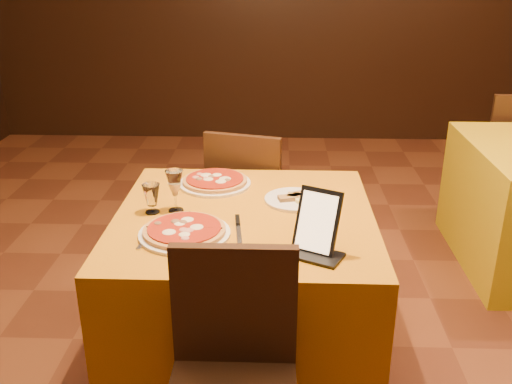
{
  "coord_description": "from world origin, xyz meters",
  "views": [
    {
      "loc": [
        -0.12,
        -2.32,
        1.76
      ],
      "look_at": [
        -0.2,
        -0.13,
        0.86
      ],
      "focal_mm": 40.0,
      "sensor_mm": 36.0,
      "label": 1
    }
  ],
  "objects_px": {
    "pizza_near": "(185,232)",
    "wine_glass": "(175,191)",
    "main_table": "(245,289)",
    "chair_side_far": "(509,151)",
    "chair_main_far": "(253,202)",
    "water_glass": "(152,199)",
    "tablet": "(317,221)",
    "pizza_far": "(215,182)"
  },
  "relations": [
    {
      "from": "pizza_near",
      "to": "wine_glass",
      "type": "bearing_deg",
      "value": 107.56
    },
    {
      "from": "pizza_near",
      "to": "wine_glass",
      "type": "relative_size",
      "value": 1.9
    },
    {
      "from": "pizza_near",
      "to": "water_glass",
      "type": "distance_m",
      "value": 0.27
    },
    {
      "from": "chair_main_far",
      "to": "pizza_near",
      "type": "bearing_deg",
      "value": 92.32
    },
    {
      "from": "wine_glass",
      "to": "tablet",
      "type": "bearing_deg",
      "value": -30.07
    },
    {
      "from": "tablet",
      "to": "chair_main_far",
      "type": "bearing_deg",
      "value": 130.79
    },
    {
      "from": "chair_main_far",
      "to": "pizza_far",
      "type": "height_order",
      "value": "chair_main_far"
    },
    {
      "from": "chair_main_far",
      "to": "tablet",
      "type": "distance_m",
      "value": 1.24
    },
    {
      "from": "pizza_near",
      "to": "pizza_far",
      "type": "distance_m",
      "value": 0.55
    },
    {
      "from": "chair_side_far",
      "to": "tablet",
      "type": "distance_m",
      "value": 2.67
    },
    {
      "from": "pizza_far",
      "to": "water_glass",
      "type": "bearing_deg",
      "value": -124.99
    },
    {
      "from": "pizza_far",
      "to": "water_glass",
      "type": "xyz_separation_m",
      "value": [
        -0.23,
        -0.33,
        0.05
      ]
    },
    {
      "from": "chair_side_far",
      "to": "pizza_far",
      "type": "distance_m",
      "value": 2.51
    },
    {
      "from": "chair_main_far",
      "to": "water_glass",
      "type": "bearing_deg",
      "value": 78.93
    },
    {
      "from": "wine_glass",
      "to": "chair_side_far",
      "type": "bearing_deg",
      "value": 40.25
    },
    {
      "from": "chair_main_far",
      "to": "wine_glass",
      "type": "distance_m",
      "value": 0.94
    },
    {
      "from": "main_table",
      "to": "pizza_far",
      "type": "distance_m",
      "value": 0.54
    },
    {
      "from": "chair_main_far",
      "to": "water_glass",
      "type": "relative_size",
      "value": 7.0
    },
    {
      "from": "chair_side_far",
      "to": "pizza_near",
      "type": "height_order",
      "value": "chair_side_far"
    },
    {
      "from": "wine_glass",
      "to": "water_glass",
      "type": "distance_m",
      "value": 0.1
    },
    {
      "from": "water_glass",
      "to": "tablet",
      "type": "bearing_deg",
      "value": -25.01
    },
    {
      "from": "pizza_far",
      "to": "wine_glass",
      "type": "xyz_separation_m",
      "value": [
        -0.14,
        -0.31,
        0.08
      ]
    },
    {
      "from": "chair_main_far",
      "to": "chair_side_far",
      "type": "distance_m",
      "value": 2.09
    },
    {
      "from": "chair_side_far",
      "to": "wine_glass",
      "type": "bearing_deg",
      "value": 46.45
    },
    {
      "from": "water_glass",
      "to": "tablet",
      "type": "xyz_separation_m",
      "value": [
        0.68,
        -0.32,
        0.06
      ]
    },
    {
      "from": "wine_glass",
      "to": "water_glass",
      "type": "height_order",
      "value": "wine_glass"
    },
    {
      "from": "main_table",
      "to": "pizza_near",
      "type": "height_order",
      "value": "pizza_near"
    },
    {
      "from": "pizza_far",
      "to": "wine_glass",
      "type": "bearing_deg",
      "value": -113.35
    },
    {
      "from": "chair_main_far",
      "to": "pizza_near",
      "type": "xyz_separation_m",
      "value": [
        -0.22,
        -1.03,
        0.31
      ]
    },
    {
      "from": "main_table",
      "to": "wine_glass",
      "type": "xyz_separation_m",
      "value": [
        -0.3,
        0.02,
        0.47
      ]
    },
    {
      "from": "main_table",
      "to": "water_glass",
      "type": "xyz_separation_m",
      "value": [
        -0.39,
        -0.0,
        0.44
      ]
    },
    {
      "from": "wine_glass",
      "to": "water_glass",
      "type": "relative_size",
      "value": 1.46
    },
    {
      "from": "main_table",
      "to": "wine_glass",
      "type": "bearing_deg",
      "value": 176.57
    },
    {
      "from": "pizza_far",
      "to": "tablet",
      "type": "height_order",
      "value": "tablet"
    },
    {
      "from": "chair_main_far",
      "to": "chair_side_far",
      "type": "xyz_separation_m",
      "value": [
        1.83,
        1.0,
        0.0
      ]
    },
    {
      "from": "wine_glass",
      "to": "pizza_near",
      "type": "bearing_deg",
      "value": -72.44
    },
    {
      "from": "chair_side_far",
      "to": "water_glass",
      "type": "relative_size",
      "value": 7.0
    },
    {
      "from": "chair_main_far",
      "to": "tablet",
      "type": "xyz_separation_m",
      "value": [
        0.29,
        -1.14,
        0.41
      ]
    },
    {
      "from": "chair_side_far",
      "to": "tablet",
      "type": "relative_size",
      "value": 3.73
    },
    {
      "from": "chair_side_far",
      "to": "pizza_near",
      "type": "distance_m",
      "value": 2.91
    },
    {
      "from": "main_table",
      "to": "chair_main_far",
      "type": "distance_m",
      "value": 0.82
    },
    {
      "from": "pizza_far",
      "to": "water_glass",
      "type": "relative_size",
      "value": 2.65
    }
  ]
}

